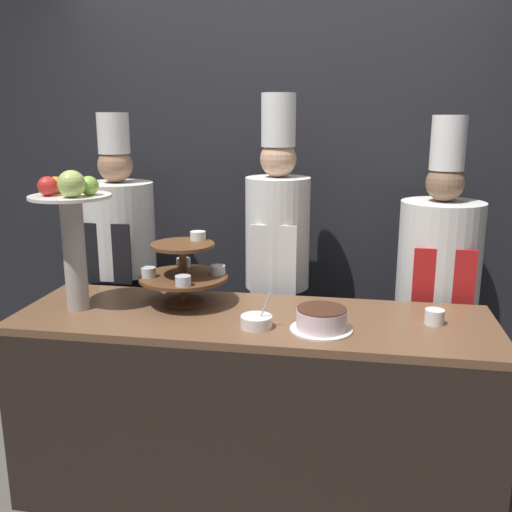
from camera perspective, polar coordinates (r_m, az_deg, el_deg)
The scene contains 10 objects.
wall_back at distance 3.39m, azimuth 2.60°, elevation 7.85°, with size 10.00×0.06×2.80m.
buffet_counter at distance 2.73m, azimuth -0.37°, elevation -14.82°, with size 2.12×0.66×0.89m.
tiered_stand at distance 2.68m, azimuth -7.23°, elevation -1.40°, with size 0.42×0.42×0.33m.
fruit_pedestal at distance 2.65m, azimuth -17.92°, elevation 3.37°, with size 0.36×0.36×0.64m.
cake_round at distance 2.38m, azimuth 6.56°, elevation -6.35°, with size 0.26×0.26×0.10m.
cup_white at distance 2.55m, azimuth 17.41°, elevation -5.83°, with size 0.08×0.08×0.06m.
serving_bowl_near at distance 2.40m, azimuth 0.05°, elevation -6.56°, with size 0.13×0.13×0.15m.
chef_left at distance 3.32m, azimuth -13.39°, elevation -0.30°, with size 0.40×0.40×1.77m.
chef_center_left at distance 3.07m, azimuth 2.14°, elevation 0.01°, with size 0.34×0.34×1.87m.
chef_center_right at distance 3.10m, azimuth 17.69°, elevation -2.37°, with size 0.42×0.42×1.76m.
Camera 1 is at (0.43, -2.03, 1.75)m, focal length 40.00 mm.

